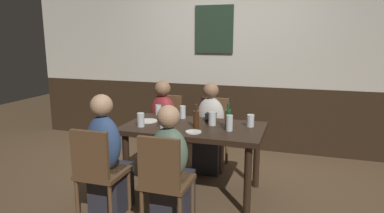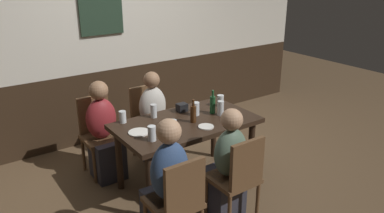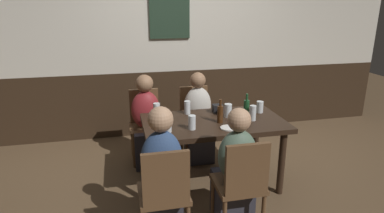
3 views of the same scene
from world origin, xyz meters
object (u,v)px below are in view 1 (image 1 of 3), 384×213
Objects in this scene: beer_glass_tall at (250,121)px; tumbler_short at (163,122)px; dining_table at (194,134)px; plate_white_small at (193,132)px; tumbler_water at (229,124)px; pint_glass_stout at (158,110)px; chair_mid_far at (213,128)px; highball_clear at (141,121)px; chair_mid_near at (164,178)px; beer_bottle_brown at (196,119)px; chair_left_far at (167,124)px; beer_glass_half at (183,113)px; chair_left_near at (98,169)px; person_left_near at (107,163)px; plate_white_large at (148,121)px; person_mid_near at (171,174)px; person_mid_far at (209,134)px; condiment_caddy at (211,117)px; person_left_far at (162,129)px; pint_glass_pale at (212,120)px; beer_bottle_green at (228,118)px.

tumbler_short is (-0.85, -0.33, 0.00)m from beer_glass_tall.
dining_table is 0.27m from plate_white_small.
tumbler_water is (-0.18, -0.22, 0.01)m from beer_glass_tall.
dining_table is 0.67m from pint_glass_stout.
chair_mid_far is 6.09× the size of highball_clear.
tumbler_short is (-0.27, 0.64, 0.31)m from chair_mid_near.
beer_bottle_brown is 1.56× the size of plate_white_small.
tumbler_water is at bearing 8.96° from tumbler_short.
chair_left_far is 0.75m from beer_glass_half.
beer_bottle_brown is at bearing 47.90° from chair_left_near.
chair_mid_near is 0.76× the size of person_left_near.
plate_white_large is (-0.54, 0.02, 0.10)m from dining_table.
chair_mid_near reaches higher than dining_table.
plate_white_large is at bearing 156.65° from plate_white_small.
chair_mid_far is at bearing 90.00° from person_mid_near.
chair_left_far is at bearing 113.45° from person_mid_near.
plate_white_large is at bearing 95.37° from highball_clear.
person_mid_far is at bearing 71.88° from tumbler_short.
condiment_caddy is (0.65, 0.24, 0.04)m from plate_white_large.
person_left_far is 1.19m from plate_white_small.
tumbler_short is 0.36m from plate_white_small.
plate_white_small is at bearing -23.35° from plate_white_large.
person_left_far reaches higher than highball_clear.
beer_glass_tall is 0.89× the size of pint_glass_pale.
pint_glass_pale is 0.75m from highball_clear.
pint_glass_pale is (0.18, -0.74, 0.31)m from chair_mid_far.
condiment_caddy is (0.76, 0.92, 0.29)m from person_left_near.
beer_bottle_green is (0.36, -0.80, 0.35)m from chair_mid_far.
pint_glass_pale and beer_glass_half have the same top height.
condiment_caddy is at bearing 130.04° from tumbler_water.
chair_left_far is at bearing 150.98° from beer_glass_tall.
beer_glass_tall is at bearing -41.72° from person_mid_far.
person_mid_far reaches higher than highball_clear.
chair_mid_far is 0.66m from person_left_far.
person_mid_far is at bearing -90.00° from chair_mid_far.
condiment_caddy is (0.39, 0.44, -0.02)m from tumbler_short.
chair_mid_far reaches higher than plate_white_large.
person_left_far is 4.24× the size of beer_bottle_green.
person_left_far reaches higher than chair_mid_far.
beer_bottle_brown is at bearing 41.09° from person_left_near.
beer_glass_tall is 1.16× the size of condiment_caddy.
person_left_far is at bearing 98.53° from highball_clear.
person_left_far is at bearing 179.96° from person_mid_far.
plate_white_small is at bearing -4.37° from highball_clear.
highball_clear is 0.23m from plate_white_large.
beer_bottle_green is at bearing 34.28° from person_left_near.
person_left_near reaches higher than person_mid_far.
highball_clear is at bearing -159.07° from dining_table.
beer_bottle_green reaches higher than pint_glass_pale.
person_left_far is 0.92m from condiment_caddy.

